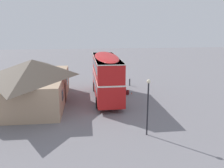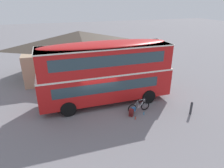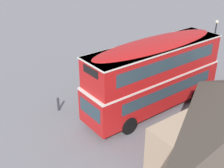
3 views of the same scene
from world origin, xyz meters
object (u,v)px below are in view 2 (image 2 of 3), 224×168
(double_decker_bus, at_px, (106,71))
(kerb_bollard, at_px, (191,108))
(backpack_on_ground, at_px, (131,112))
(water_bottle_blue_sports, at_px, (144,113))
(touring_bicycle, at_px, (138,107))
(water_bottle_red_squeeze, at_px, (136,118))

(double_decker_bus, relative_size, kerb_bollard, 10.33)
(double_decker_bus, distance_m, backpack_on_ground, 3.64)
(water_bottle_blue_sports, distance_m, kerb_bollard, 3.36)
(double_decker_bus, height_order, kerb_bollard, double_decker_bus)
(touring_bicycle, height_order, kerb_bollard, touring_bicycle)
(water_bottle_red_squeeze, xyz_separation_m, kerb_bollard, (4.02, -0.57, 0.39))
(backpack_on_ground, xyz_separation_m, water_bottle_red_squeeze, (0.12, -0.49, -0.19))
(touring_bicycle, xyz_separation_m, kerb_bollard, (3.43, -1.46, 0.13))
(backpack_on_ground, xyz_separation_m, water_bottle_blue_sports, (0.93, -0.12, -0.18))
(water_bottle_blue_sports, xyz_separation_m, kerb_bollard, (3.21, -0.94, 0.38))
(water_bottle_red_squeeze, distance_m, kerb_bollard, 4.08)
(water_bottle_blue_sports, bearing_deg, kerb_bollard, -16.29)
(backpack_on_ground, bearing_deg, touring_bicycle, 29.11)
(touring_bicycle, bearing_deg, double_decker_bus, 128.88)
(backpack_on_ground, relative_size, water_bottle_red_squeeze, 2.46)
(touring_bicycle, height_order, backpack_on_ground, touring_bicycle)
(double_decker_bus, distance_m, water_bottle_red_squeeze, 4.15)
(double_decker_bus, bearing_deg, water_bottle_red_squeeze, -69.22)
(touring_bicycle, xyz_separation_m, water_bottle_red_squeeze, (-0.59, -0.89, -0.26))
(double_decker_bus, xyz_separation_m, backpack_on_ground, (1.05, -2.58, -2.35))
(double_decker_bus, xyz_separation_m, water_bottle_blue_sports, (1.98, -2.70, -2.53))
(double_decker_bus, relative_size, water_bottle_red_squeeze, 42.74)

